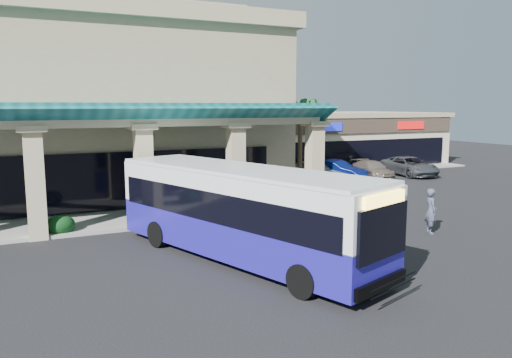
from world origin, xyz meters
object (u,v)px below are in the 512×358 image
transit_bus (241,214)px  car_white (335,171)px  car_red (372,169)px  pedestrian (431,211)px  car_gray (409,166)px  car_silver (317,171)px

transit_bus → car_white: transit_bus is taller
car_white → car_red: 3.60m
pedestrian → car_gray: 18.87m
car_white → transit_bus: bearing=-156.6°
car_red → car_gray: bearing=6.3°
car_red → pedestrian: bearing=-110.9°
transit_bus → car_gray: bearing=15.4°
pedestrian → car_gray: (11.98, 14.57, -0.24)m
transit_bus → car_red: size_ratio=2.65×
transit_bus → car_red: (17.46, 14.68, -1.02)m
car_white → car_silver: bearing=139.4°
car_silver → car_gray: (8.48, -0.34, -0.05)m
transit_bus → car_gray: (20.99, 14.52, -0.93)m
transit_bus → car_silver: (12.51, 14.86, -0.88)m
transit_bus → car_white: bearing=26.9°
pedestrian → car_white: pedestrian is taller
car_red → car_gray: car_gray is taller
transit_bus → car_gray: transit_bus is taller
car_silver → pedestrian: bearing=-123.7°
car_red → car_silver: bearing=-173.1°
car_silver → car_red: size_ratio=1.03×
car_silver → car_red: 4.95m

